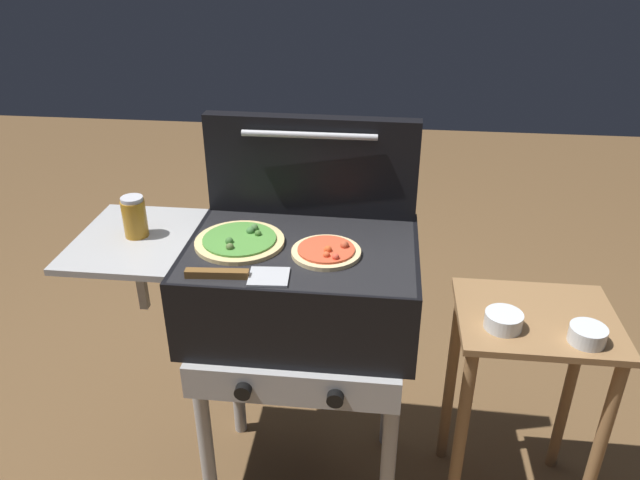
{
  "coord_description": "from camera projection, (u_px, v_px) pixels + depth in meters",
  "views": [
    {
      "loc": [
        0.21,
        -1.45,
        1.69
      ],
      "look_at": [
        0.05,
        0.0,
        0.92
      ],
      "focal_mm": 34.05,
      "sensor_mm": 36.0,
      "label": 1
    }
  ],
  "objects": [
    {
      "name": "ground_plane",
      "position": [
        306.0,
        475.0,
        2.09
      ],
      "size": [
        8.0,
        8.0,
        0.0
      ],
      "primitive_type": "plane",
      "color": "brown"
    },
    {
      "name": "grill",
      "position": [
        298.0,
        290.0,
        1.73
      ],
      "size": [
        0.96,
        0.53,
        0.9
      ],
      "color": "black",
      "rests_on": "ground_plane"
    },
    {
      "name": "grill_lid_open",
      "position": [
        311.0,
        166.0,
        1.78
      ],
      "size": [
        0.63,
        0.09,
        0.3
      ],
      "color": "black",
      "rests_on": "grill"
    },
    {
      "name": "pizza_pepperoni",
      "position": [
        327.0,
        252.0,
        1.62
      ],
      "size": [
        0.19,
        0.19,
        0.03
      ],
      "color": "beige",
      "rests_on": "grill"
    },
    {
      "name": "pizza_veggie",
      "position": [
        240.0,
        241.0,
        1.67
      ],
      "size": [
        0.25,
        0.25,
        0.03
      ],
      "color": "#E0C17F",
      "rests_on": "grill"
    },
    {
      "name": "sauce_jar",
      "position": [
        135.0,
        217.0,
        1.69
      ],
      "size": [
        0.07,
        0.07,
        0.12
      ],
      "color": "#B77A1E",
      "rests_on": "grill"
    },
    {
      "name": "spatula",
      "position": [
        238.0,
        275.0,
        1.51
      ],
      "size": [
        0.26,
        0.1,
        0.02
      ],
      "color": "#B7BABF",
      "rests_on": "grill"
    },
    {
      "name": "prep_table",
      "position": [
        526.0,
        372.0,
        1.78
      ],
      "size": [
        0.44,
        0.36,
        0.72
      ],
      "color": "olive",
      "rests_on": "ground_plane"
    },
    {
      "name": "topping_bowl_near",
      "position": [
        503.0,
        321.0,
        1.63
      ],
      "size": [
        0.1,
        0.1,
        0.04
      ],
      "color": "silver",
      "rests_on": "prep_table"
    },
    {
      "name": "topping_bowl_far",
      "position": [
        587.0,
        335.0,
        1.57
      ],
      "size": [
        0.1,
        0.1,
        0.04
      ],
      "color": "silver",
      "rests_on": "prep_table"
    }
  ]
}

